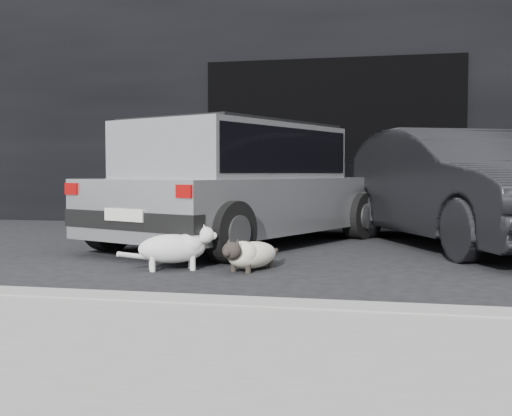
% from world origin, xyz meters
% --- Properties ---
extents(ground, '(80.00, 80.00, 0.00)m').
position_xyz_m(ground, '(0.00, 0.00, 0.00)').
color(ground, black).
rests_on(ground, ground).
extents(building_facade, '(34.00, 4.00, 5.00)m').
position_xyz_m(building_facade, '(1.00, 6.00, 2.50)').
color(building_facade, black).
rests_on(building_facade, ground).
extents(garage_opening, '(4.00, 0.10, 2.60)m').
position_xyz_m(garage_opening, '(1.00, 3.99, 1.30)').
color(garage_opening, black).
rests_on(garage_opening, ground).
extents(curb, '(18.00, 0.25, 0.12)m').
position_xyz_m(curb, '(1.00, -2.60, 0.06)').
color(curb, gray).
rests_on(curb, ground).
extents(sidewalk, '(18.00, 2.20, 0.11)m').
position_xyz_m(sidewalk, '(1.00, -3.80, 0.06)').
color(sidewalk, gray).
rests_on(sidewalk, ground).
extents(silver_hatchback, '(3.04, 4.14, 1.40)m').
position_xyz_m(silver_hatchback, '(0.22, 1.09, 0.76)').
color(silver_hatchback, '#B4B7B9').
rests_on(silver_hatchback, ground).
extents(second_car, '(2.93, 4.26, 1.33)m').
position_xyz_m(second_car, '(2.67, 1.39, 0.66)').
color(second_car, black).
rests_on(second_car, ground).
extents(cat_siamese, '(0.49, 0.84, 0.30)m').
position_xyz_m(cat_siamese, '(0.76, -0.78, 0.14)').
color(cat_siamese, beige).
rests_on(cat_siamese, ground).
extents(cat_white, '(0.78, 0.50, 0.40)m').
position_xyz_m(cat_white, '(0.14, -0.86, 0.19)').
color(cat_white, silver).
rests_on(cat_white, ground).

